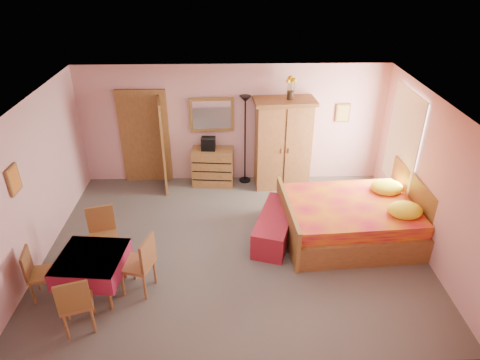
{
  "coord_description": "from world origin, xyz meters",
  "views": [
    {
      "loc": [
        -0.07,
        -6.12,
        4.7
      ],
      "look_at": [
        0.1,
        0.3,
        1.15
      ],
      "focal_mm": 32.0,
      "sensor_mm": 36.0,
      "label": 1
    }
  ],
  "objects_px": {
    "bed": "(351,209)",
    "chair_west": "(43,273)",
    "dining_table": "(94,274)",
    "chair_south": "(76,301)",
    "wall_mirror": "(212,115)",
    "chair_east": "(137,264)",
    "floor_lamp": "(245,140)",
    "sunflower_vase": "(291,88)",
    "chair_north": "(103,238)",
    "stereo": "(208,144)",
    "bench": "(275,226)",
    "wardrobe": "(283,144)",
    "chest_of_drawers": "(213,167)"
  },
  "relations": [
    {
      "from": "bed",
      "to": "chair_west",
      "type": "height_order",
      "value": "bed"
    },
    {
      "from": "dining_table",
      "to": "chair_south",
      "type": "distance_m",
      "value": 0.69
    },
    {
      "from": "wall_mirror",
      "to": "chair_east",
      "type": "distance_m",
      "value": 3.82
    },
    {
      "from": "wall_mirror",
      "to": "chair_east",
      "type": "bearing_deg",
      "value": -108.54
    },
    {
      "from": "floor_lamp",
      "to": "chair_west",
      "type": "distance_m",
      "value": 4.75
    },
    {
      "from": "sunflower_vase",
      "to": "chair_south",
      "type": "relative_size",
      "value": 0.5
    },
    {
      "from": "chair_north",
      "to": "chair_east",
      "type": "distance_m",
      "value": 0.96
    },
    {
      "from": "wall_mirror",
      "to": "stereo",
      "type": "relative_size",
      "value": 3.15
    },
    {
      "from": "bed",
      "to": "chair_south",
      "type": "xyz_separation_m",
      "value": [
        -4.26,
        -2.03,
        -0.09
      ]
    },
    {
      "from": "chair_west",
      "to": "bed",
      "type": "bearing_deg",
      "value": 95.35
    },
    {
      "from": "chair_west",
      "to": "chair_east",
      "type": "bearing_deg",
      "value": 83.57
    },
    {
      "from": "wall_mirror",
      "to": "bench",
      "type": "relative_size",
      "value": 0.63
    },
    {
      "from": "stereo",
      "to": "floor_lamp",
      "type": "distance_m",
      "value": 0.8
    },
    {
      "from": "floor_lamp",
      "to": "chair_south",
      "type": "bearing_deg",
      "value": -120.45
    },
    {
      "from": "bench",
      "to": "dining_table",
      "type": "distance_m",
      "value": 3.16
    },
    {
      "from": "dining_table",
      "to": "chair_south",
      "type": "bearing_deg",
      "value": -93.07
    },
    {
      "from": "wardrobe",
      "to": "chair_east",
      "type": "relative_size",
      "value": 2.01
    },
    {
      "from": "chair_east",
      "to": "chair_south",
      "type": "bearing_deg",
      "value": 151.97
    },
    {
      "from": "chest_of_drawers",
      "to": "chair_south",
      "type": "bearing_deg",
      "value": -108.28
    },
    {
      "from": "floor_lamp",
      "to": "sunflower_vase",
      "type": "relative_size",
      "value": 4.18
    },
    {
      "from": "chair_west",
      "to": "sunflower_vase",
      "type": "bearing_deg",
      "value": 119.2
    },
    {
      "from": "chair_west",
      "to": "chair_east",
      "type": "height_order",
      "value": "chair_east"
    },
    {
      "from": "chest_of_drawers",
      "to": "chair_south",
      "type": "xyz_separation_m",
      "value": [
        -1.73,
        -4.03,
        0.05
      ]
    },
    {
      "from": "wall_mirror",
      "to": "sunflower_vase",
      "type": "height_order",
      "value": "sunflower_vase"
    },
    {
      "from": "dining_table",
      "to": "chair_north",
      "type": "relative_size",
      "value": 0.97
    },
    {
      "from": "bed",
      "to": "chair_south",
      "type": "relative_size",
      "value": 2.56
    },
    {
      "from": "chair_south",
      "to": "sunflower_vase",
      "type": "bearing_deg",
      "value": 32.8
    },
    {
      "from": "chair_south",
      "to": "chair_east",
      "type": "xyz_separation_m",
      "value": [
        0.69,
        0.72,
        0.02
      ]
    },
    {
      "from": "chair_south",
      "to": "chair_west",
      "type": "xyz_separation_m",
      "value": [
        -0.69,
        0.63,
        -0.05
      ]
    },
    {
      "from": "wardrobe",
      "to": "chair_west",
      "type": "bearing_deg",
      "value": -143.75
    },
    {
      "from": "wardrobe",
      "to": "chair_south",
      "type": "height_order",
      "value": "wardrobe"
    },
    {
      "from": "floor_lamp",
      "to": "wardrobe",
      "type": "relative_size",
      "value": 1.01
    },
    {
      "from": "chest_of_drawers",
      "to": "bed",
      "type": "distance_m",
      "value": 3.23
    },
    {
      "from": "wardrobe",
      "to": "chair_south",
      "type": "distance_m",
      "value": 5.14
    },
    {
      "from": "sunflower_vase",
      "to": "stereo",
      "type": "bearing_deg",
      "value": 177.59
    },
    {
      "from": "wardrobe",
      "to": "chair_west",
      "type": "height_order",
      "value": "wardrobe"
    },
    {
      "from": "chest_of_drawers",
      "to": "dining_table",
      "type": "height_order",
      "value": "chest_of_drawers"
    },
    {
      "from": "wall_mirror",
      "to": "stereo",
      "type": "xyz_separation_m",
      "value": [
        -0.08,
        -0.21,
        -0.57
      ]
    },
    {
      "from": "wardrobe",
      "to": "dining_table",
      "type": "distance_m",
      "value": 4.62
    },
    {
      "from": "wardrobe",
      "to": "dining_table",
      "type": "relative_size",
      "value": 2.09
    },
    {
      "from": "floor_lamp",
      "to": "bench",
      "type": "xyz_separation_m",
      "value": [
        0.47,
        -2.15,
        -0.74
      ]
    },
    {
      "from": "stereo",
      "to": "bed",
      "type": "distance_m",
      "value": 3.32
    },
    {
      "from": "wardrobe",
      "to": "chair_west",
      "type": "distance_m",
      "value": 5.18
    },
    {
      "from": "wardrobe",
      "to": "chair_east",
      "type": "height_order",
      "value": "wardrobe"
    },
    {
      "from": "dining_table",
      "to": "bench",
      "type": "bearing_deg",
      "value": 24.58
    },
    {
      "from": "chest_of_drawers",
      "to": "chair_north",
      "type": "relative_size",
      "value": 0.92
    },
    {
      "from": "stereo",
      "to": "chair_south",
      "type": "xyz_separation_m",
      "value": [
        -1.65,
        -4.03,
        -0.5
      ]
    },
    {
      "from": "wall_mirror",
      "to": "chair_north",
      "type": "distance_m",
      "value": 3.48
    },
    {
      "from": "stereo",
      "to": "wardrobe",
      "type": "relative_size",
      "value": 0.15
    },
    {
      "from": "chest_of_drawers",
      "to": "chair_west",
      "type": "height_order",
      "value": "chair_west"
    }
  ]
}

